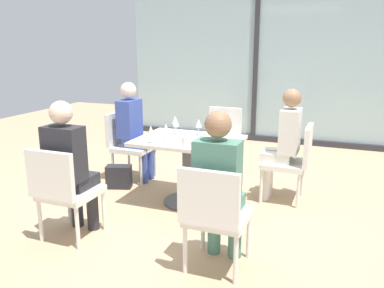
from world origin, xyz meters
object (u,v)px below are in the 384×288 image
at_px(chair_near_window, 222,136).
at_px(person_far_left, 134,127).
at_px(chair_far_right, 293,158).
at_px(wine_glass_3, 199,123).
at_px(wine_glass_2, 151,131).
at_px(handbag_0, 119,177).
at_px(person_front_left, 70,163).
at_px(chair_front_right, 215,212).
at_px(coffee_cup, 186,142).
at_px(chair_front_left, 63,188).
at_px(wine_glass_4, 166,128).
at_px(person_front_right, 219,182).
at_px(dining_table_main, 189,157).
at_px(chair_far_left, 127,141).
at_px(person_far_right, 284,139).
at_px(wine_glass_1, 175,120).
at_px(cell_phone_on_table, 206,142).
at_px(wine_glass_0, 176,123).

height_order(chair_near_window, person_far_left, person_far_left).
distance_m(chair_far_right, wine_glass_3, 1.11).
bearing_deg(wine_glass_2, handbag_0, 147.67).
bearing_deg(person_front_left, chair_front_right, -4.48).
xyz_separation_m(person_far_left, coffee_cup, (1.03, -0.78, 0.08)).
bearing_deg(chair_front_left, wine_glass_4, 64.36).
bearing_deg(wine_glass_2, chair_far_right, 30.27).
bearing_deg(person_front_right, chair_near_window, 106.75).
distance_m(person_front_left, handbag_0, 1.38).
bearing_deg(dining_table_main, chair_far_left, 155.55).
bearing_deg(wine_glass_2, coffee_cup, 0.88).
bearing_deg(chair_far_left, person_front_right, -42.15).
distance_m(person_far_right, wine_glass_1, 1.25).
relative_size(chair_front_right, chair_far_right, 1.00).
distance_m(wine_glass_1, wine_glass_2, 0.60).
distance_m(dining_table_main, handbag_0, 1.05).
bearing_deg(chair_front_right, cell_phone_on_table, 112.37).
height_order(chair_far_left, wine_glass_1, wine_glass_1).
relative_size(dining_table_main, wine_glass_1, 5.95).
bearing_deg(cell_phone_on_table, wine_glass_0, -172.16).
bearing_deg(person_far_left, handbag_0, -95.09).
height_order(chair_front_left, chair_near_window, same).
bearing_deg(wine_glass_1, chair_near_window, 72.47).
bearing_deg(wine_glass_1, chair_front_right, -56.84).
height_order(person_far_left, wine_glass_1, person_far_left).
distance_m(chair_far_left, handbag_0, 0.51).
height_order(chair_near_window, wine_glass_1, wine_glass_1).
bearing_deg(chair_front_left, person_far_right, 45.90).
height_order(wine_glass_4, cell_phone_on_table, wine_glass_4).
bearing_deg(person_front_right, wine_glass_2, 141.17).
relative_size(wine_glass_1, handbag_0, 0.62).
bearing_deg(dining_table_main, chair_far_right, 24.45).
xyz_separation_m(chair_front_left, wine_glass_2, (0.40, 0.91, 0.37)).
height_order(chair_front_right, coffee_cup, chair_front_right).
bearing_deg(wine_glass_3, coffee_cup, -83.82).
bearing_deg(wine_glass_1, person_far_left, 164.51).
bearing_deg(wine_glass_4, wine_glass_1, 102.00).
distance_m(chair_front_left, chair_near_window, 2.52).
bearing_deg(person_far_left, wine_glass_1, -15.49).
xyz_separation_m(coffee_cup, handbag_0, (-1.06, 0.42, -0.64)).
bearing_deg(cell_phone_on_table, person_front_left, -95.92).
bearing_deg(wine_glass_3, chair_near_window, 91.81).
bearing_deg(chair_near_window, person_front_right, -73.25).
bearing_deg(dining_table_main, wine_glass_3, 81.92).
bearing_deg(dining_table_main, wine_glass_1, 134.26).
distance_m(person_front_left, person_front_right, 1.39).
xyz_separation_m(dining_table_main, wine_glass_1, (-0.29, 0.30, 0.34)).
relative_size(chair_front_left, wine_glass_2, 4.70).
relative_size(wine_glass_0, handbag_0, 0.62).
bearing_deg(cell_phone_on_table, chair_far_right, 69.21).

